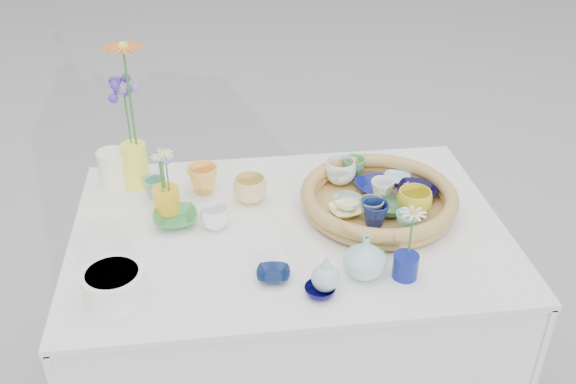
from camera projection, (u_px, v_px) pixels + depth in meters
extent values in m
imported|color=navy|center=(374.00, 186.00, 2.01)|extent=(0.14, 0.14, 0.03)
imported|color=black|center=(417.00, 192.00, 1.99)|extent=(0.16, 0.16, 0.03)
imported|color=gold|center=(414.00, 203.00, 1.88)|extent=(0.12, 0.12, 0.08)
imported|color=#467B51|center=(390.00, 208.00, 1.90)|extent=(0.12, 0.12, 0.03)
imported|color=gray|center=(371.00, 210.00, 1.86)|extent=(0.09, 0.09, 0.07)
imported|color=silver|center=(348.00, 202.00, 1.93)|extent=(0.12, 0.12, 0.03)
imported|color=white|center=(340.00, 172.00, 2.04)|extent=(0.13, 0.13, 0.08)
imported|color=white|center=(382.00, 190.00, 1.96)|extent=(0.08, 0.08, 0.07)
imported|color=#B1D2FE|center=(397.00, 179.00, 2.06)|extent=(0.12, 0.12, 0.02)
imported|color=navy|center=(375.00, 214.00, 1.84)|extent=(0.10, 0.10, 0.07)
imported|color=#FFF695|center=(345.00, 211.00, 1.90)|extent=(0.11, 0.11, 0.02)
imported|color=#77B99B|center=(407.00, 223.00, 1.81)|extent=(0.09, 0.09, 0.06)
imported|color=#469656|center=(354.00, 168.00, 2.07)|extent=(0.09, 0.09, 0.07)
imported|color=#FBB84C|center=(203.00, 179.00, 2.03)|extent=(0.11, 0.11, 0.09)
imported|color=#E4CA78|center=(250.00, 189.00, 1.98)|extent=(0.11, 0.11, 0.08)
imported|color=#3B8C49|center=(175.00, 218.00, 1.89)|extent=(0.14, 0.14, 0.03)
imported|color=white|center=(215.00, 217.00, 1.86)|extent=(0.09, 0.09, 0.07)
imported|color=#0C1E45|center=(273.00, 275.00, 1.68)|extent=(0.10, 0.10, 0.02)
imported|color=#74B99A|center=(155.00, 188.00, 2.01)|extent=(0.09, 0.09, 0.06)
imported|color=#08073D|center=(320.00, 291.00, 1.62)|extent=(0.09, 0.09, 0.02)
imported|color=#9BCFC5|center=(365.00, 256.00, 1.66)|extent=(0.14, 0.14, 0.12)
cylinder|color=navy|center=(405.00, 266.00, 1.67)|extent=(0.08, 0.08, 0.07)
cylinder|color=#FCFF44|center=(136.00, 165.00, 2.04)|extent=(0.10, 0.10, 0.15)
cylinder|color=yellow|center=(166.00, 200.00, 1.93)|extent=(0.08, 0.08, 0.08)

